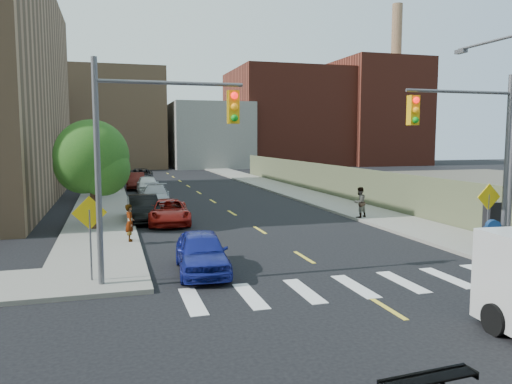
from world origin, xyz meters
TOP-DOWN VIEW (x-y plane):
  - ground at (0.00, 0.00)m, footprint 160.00×160.00m
  - sidewalk_nw at (-7.75, 41.50)m, footprint 3.50×73.00m
  - sidewalk_ne at (7.75, 41.50)m, footprint 3.50×73.00m
  - fence_north at (9.60, 28.00)m, footprint 0.12×44.00m
  - gravel_lot at (28.00, 30.00)m, footprint 36.00×42.00m
  - bg_bldg_west at (-22.00, 70.00)m, footprint 14.00×18.00m
  - bg_bldg_midwest at (-6.00, 72.00)m, footprint 14.00×16.00m
  - bg_bldg_center at (8.00, 70.00)m, footprint 12.00×16.00m
  - bg_bldg_east at (22.00, 72.00)m, footprint 18.00×18.00m
  - bg_bldg_fareast at (38.00, 70.00)m, footprint 14.00×16.00m
  - smokestack at (42.00, 70.00)m, footprint 1.80×1.80m
  - signal_nw at (-5.98, 6.00)m, footprint 4.59×0.30m
  - signal_ne at (5.98, 6.00)m, footprint 4.59×0.30m
  - streetlight_ne at (8.20, 6.90)m, footprint 0.25×3.70m
  - warn_sign_nw at (-7.80, 6.50)m, footprint 1.06×0.06m
  - warn_sign_ne at (7.20, 6.50)m, footprint 1.06×0.06m
  - warn_sign_midwest at (-7.80, 20.00)m, footprint 1.06×0.06m
  - tree_west_near at (-8.00, 16.05)m, footprint 3.66×3.64m
  - tree_west_far at (-8.00, 31.05)m, footprint 3.66×3.64m
  - parked_car_blue at (-4.20, 7.00)m, footprint 1.99×4.30m
  - parked_car_black at (-5.46, 18.28)m, footprint 1.63×4.45m
  - parked_car_red at (-4.20, 17.18)m, footprint 2.47×4.84m
  - parked_car_silver at (-4.20, 25.26)m, footprint 2.38×4.87m
  - parked_car_white at (-4.20, 32.78)m, footprint 1.85×4.40m
  - parked_car_maroon at (-5.00, 36.65)m, footprint 1.75×4.58m
  - parked_car_grey at (-4.20, 42.57)m, footprint 2.92×5.57m
  - mailbox at (7.02, 6.00)m, footprint 0.64×0.55m
  - payphone at (7.87, 7.05)m, footprint 0.55×0.45m
  - pedestrian_west at (-6.40, 12.34)m, footprint 0.41×0.61m
  - pedestrian_east at (6.30, 15.41)m, footprint 1.00×0.89m

SIDE VIEW (x-z plane):
  - ground at x=0.00m, z-range 0.00..0.00m
  - gravel_lot at x=28.00m, z-range 0.00..0.06m
  - sidewalk_nw at x=-7.75m, z-range 0.00..0.15m
  - sidewalk_ne at x=7.75m, z-range 0.00..0.15m
  - parked_car_red at x=-4.20m, z-range 0.00..1.31m
  - parked_car_silver at x=-4.20m, z-range 0.00..1.36m
  - parked_car_blue at x=-4.20m, z-range 0.00..1.43m
  - parked_car_black at x=-5.46m, z-range 0.00..1.46m
  - parked_car_white at x=-4.20m, z-range 0.00..1.49m
  - parked_car_maroon at x=-5.00m, z-range 0.00..1.49m
  - parked_car_grey at x=-4.20m, z-range 0.00..1.50m
  - mailbox at x=7.02m, z-range 0.13..1.45m
  - pedestrian_west at x=-6.40m, z-range 0.15..1.77m
  - pedestrian_east at x=6.30m, z-range 0.15..1.87m
  - payphone at x=7.87m, z-range 0.15..2.00m
  - fence_north at x=9.60m, z-range 0.00..2.50m
  - warn_sign_nw at x=-7.80m, z-range 0.58..3.41m
  - warn_sign_ne at x=7.20m, z-range 0.58..3.41m
  - warn_sign_midwest at x=-7.80m, z-range 0.58..3.41m
  - tree_west_near at x=-8.00m, z-range 0.72..6.24m
  - tree_west_far at x=-8.00m, z-range 0.72..6.24m
  - signal_nw at x=-5.98m, z-range 1.03..8.03m
  - signal_ne at x=5.98m, z-range 1.03..8.03m
  - bg_bldg_center at x=8.00m, z-range 0.00..10.00m
  - streetlight_ne at x=8.20m, z-range 0.72..9.72m
  - bg_bldg_west at x=-22.00m, z-range 0.00..12.00m
  - bg_bldg_midwest at x=-6.00m, z-range 0.00..15.00m
  - bg_bldg_east at x=22.00m, z-range 0.00..16.00m
  - bg_bldg_fareast at x=38.00m, z-range 0.00..18.00m
  - smokestack at x=42.00m, z-range 0.00..28.00m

